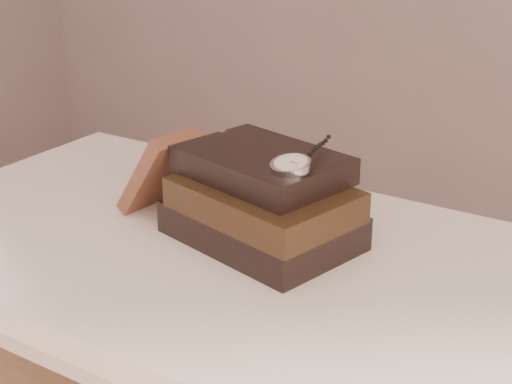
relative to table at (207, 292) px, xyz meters
The scene contains 5 objects.
table is the anchor object (origin of this frame).
book_stack 0.18m from the table, 26.48° to the left, with size 0.30×0.25×0.13m.
journal 0.20m from the table, 161.38° to the left, with size 0.02×0.10×0.16m, color #47261B.
pocket_watch 0.27m from the table, ahead, with size 0.07×0.16×0.02m.
eyeglasses 0.22m from the table, 88.30° to the left, with size 0.14×0.15×0.05m.
Camera 1 is at (0.61, -0.47, 1.24)m, focal length 52.93 mm.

